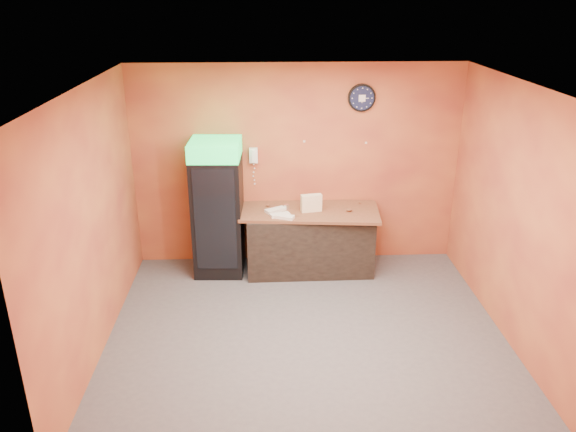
{
  "coord_description": "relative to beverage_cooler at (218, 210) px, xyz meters",
  "views": [
    {
      "loc": [
        -0.45,
        -5.44,
        3.67
      ],
      "look_at": [
        -0.18,
        0.6,
        1.22
      ],
      "focal_mm": 35.0,
      "sensor_mm": 36.0,
      "label": 1
    }
  ],
  "objects": [
    {
      "name": "wrapped_sandwich_right",
      "position": [
        0.77,
        -0.02,
        0.0
      ],
      "size": [
        0.3,
        0.24,
        0.04
      ],
      "primitive_type": "cube",
      "rotation": [
        0.0,
        0.0,
        0.53
      ],
      "color": "silver",
      "rests_on": "butcher_paper"
    },
    {
      "name": "wrapped_sandwich_left",
      "position": [
        0.83,
        -0.2,
        0.0
      ],
      "size": [
        0.28,
        0.18,
        0.04
      ],
      "primitive_type": "cube",
      "rotation": [
        0.0,
        0.0,
        0.32
      ],
      "color": "silver",
      "rests_on": "butcher_paper"
    },
    {
      "name": "butcher_paper",
      "position": [
        1.24,
        0.01,
        -0.04
      ],
      "size": [
        1.93,
        1.0,
        0.04
      ],
      "primitive_type": "cube",
      "rotation": [
        0.0,
        0.0,
        -0.09
      ],
      "color": "brown",
      "rests_on": "prep_counter"
    },
    {
      "name": "kitchen_tool",
      "position": [
        0.93,
        0.05,
        0.02
      ],
      "size": [
        0.07,
        0.07,
        0.07
      ],
      "primitive_type": "cylinder",
      "color": "silver",
      "rests_on": "butcher_paper"
    },
    {
      "name": "right_wall",
      "position": [
        3.33,
        -1.61,
        0.49
      ],
      "size": [
        0.02,
        4.0,
        2.8
      ],
      "primitive_type": "cube",
      "color": "#CE753A",
      "rests_on": "floor"
    },
    {
      "name": "wrapped_sandwich_mid",
      "position": [
        0.87,
        -0.27,
        0.0
      ],
      "size": [
        0.31,
        0.21,
        0.04
      ],
      "primitive_type": "cube",
      "rotation": [
        0.0,
        0.0,
        -0.39
      ],
      "color": "silver",
      "rests_on": "butcher_paper"
    },
    {
      "name": "left_wall",
      "position": [
        -1.17,
        -1.61,
        0.49
      ],
      "size": [
        0.02,
        4.0,
        2.8
      ],
      "primitive_type": "cube",
      "color": "#CE753A",
      "rests_on": "floor"
    },
    {
      "name": "beverage_cooler",
      "position": [
        0.0,
        0.0,
        0.0
      ],
      "size": [
        0.68,
        0.69,
        1.86
      ],
      "rotation": [
        0.0,
        0.0,
        -0.04
      ],
      "color": "black",
      "rests_on": "floor"
    },
    {
      "name": "wall_clock",
      "position": [
        1.94,
        0.36,
        1.43
      ],
      "size": [
        0.37,
        0.06,
        0.37
      ],
      "color": "black",
      "rests_on": "back_wall"
    },
    {
      "name": "ceiling",
      "position": [
        1.08,
        -1.61,
        1.89
      ],
      "size": [
        4.5,
        4.0,
        0.02
      ],
      "primitive_type": "cube",
      "color": "white",
      "rests_on": "back_wall"
    },
    {
      "name": "wall_phone",
      "position": [
        0.49,
        0.34,
        0.66
      ],
      "size": [
        0.11,
        0.1,
        0.21
      ],
      "color": "white",
      "rests_on": "back_wall"
    },
    {
      "name": "floor",
      "position": [
        1.08,
        -1.61,
        -0.91
      ],
      "size": [
        4.5,
        4.5,
        0.0
      ],
      "primitive_type": "plane",
      "color": "#47474C",
      "rests_on": "ground"
    },
    {
      "name": "back_wall",
      "position": [
        1.08,
        0.39,
        0.49
      ],
      "size": [
        4.5,
        0.02,
        2.8
      ],
      "primitive_type": "cube",
      "color": "#CE753A",
      "rests_on": "floor"
    },
    {
      "name": "sub_roll_stack",
      "position": [
        1.26,
        -0.04,
        0.1
      ],
      "size": [
        0.29,
        0.15,
        0.24
      ],
      "rotation": [
        0.0,
        0.0,
        0.19
      ],
      "color": "#F6EABF",
      "rests_on": "butcher_paper"
    },
    {
      "name": "prep_counter",
      "position": [
        1.24,
        0.01,
        -0.48
      ],
      "size": [
        1.72,
        0.78,
        0.85
      ],
      "primitive_type": "cube",
      "rotation": [
        0.0,
        0.0,
        0.01
      ],
      "color": "black",
      "rests_on": "floor"
    }
  ]
}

